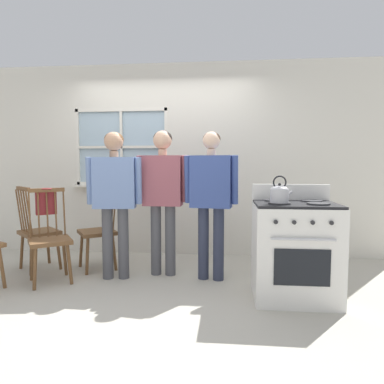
% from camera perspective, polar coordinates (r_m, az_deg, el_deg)
% --- Properties ---
extents(ground_plane, '(16.00, 16.00, 0.00)m').
position_cam_1_polar(ground_plane, '(3.78, -8.04, -15.35)').
color(ground_plane, '#B2AD9E').
extents(wall_back, '(6.40, 0.16, 2.70)m').
position_cam_1_polar(wall_back, '(4.92, -3.88, 5.16)').
color(wall_back, silver).
rests_on(wall_back, ground_plane).
extents(chair_by_window, '(0.57, 0.57, 1.02)m').
position_cam_1_polar(chair_by_window, '(4.08, -22.63, -7.43)').
color(chair_by_window, brown).
rests_on(chair_by_window, ground_plane).
extents(chair_near_wall, '(0.58, 0.58, 1.02)m').
position_cam_1_polar(chair_near_wall, '(4.60, -24.35, -6.15)').
color(chair_near_wall, brown).
rests_on(chair_near_wall, ground_plane).
extents(chair_center_cluster, '(0.57, 0.57, 1.02)m').
position_cam_1_polar(chair_center_cluster, '(4.39, -15.26, -6.39)').
color(chair_center_cluster, brown).
rests_on(chair_center_cluster, ground_plane).
extents(person_elderly_left, '(0.62, 0.27, 1.65)m').
position_cam_1_polar(person_elderly_left, '(3.90, -12.79, 0.43)').
color(person_elderly_left, '#4C4C51').
rests_on(person_elderly_left, ground_plane).
extents(person_teen_center, '(0.60, 0.23, 1.67)m').
position_cam_1_polar(person_teen_center, '(3.94, -4.89, 0.82)').
color(person_teen_center, '#4C4C51').
rests_on(person_teen_center, ground_plane).
extents(person_adult_right, '(0.61, 0.28, 1.64)m').
position_cam_1_polar(person_adult_right, '(3.77, 3.21, 0.17)').
color(person_adult_right, '#2D3347').
rests_on(person_adult_right, ground_plane).
extents(stove, '(0.77, 0.68, 1.08)m').
position_cam_1_polar(stove, '(3.46, 16.74, -9.17)').
color(stove, white).
rests_on(stove, ground_plane).
extents(kettle, '(0.21, 0.17, 0.25)m').
position_cam_1_polar(kettle, '(3.22, 14.39, -0.20)').
color(kettle, '#B7B7BC').
rests_on(kettle, stove).
extents(potted_plant, '(0.13, 0.13, 0.36)m').
position_cam_1_polar(potted_plant, '(4.92, -8.89, 2.38)').
color(potted_plant, '#935B3D').
rests_on(potted_plant, wall_back).
extents(handbag, '(0.25, 0.25, 0.31)m').
position_cam_1_polar(handbag, '(4.25, -23.15, -1.62)').
color(handbag, maroon).
rests_on(handbag, chair_by_window).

